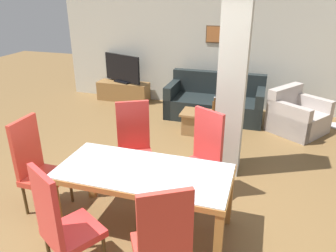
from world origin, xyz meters
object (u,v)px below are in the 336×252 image
object	(u,v)px
coffee_table	(201,123)
sofa	(215,103)
dining_chair_far_left	(135,144)
dining_chair_head_left	(37,164)
dining_table	(144,182)
tv_stand	(124,91)
dining_chair_far_right	(202,154)
dining_chair_near_left	(62,223)
dining_chair_near_right	(162,242)
armchair	(296,117)
bottle	(214,106)
tv_screen	(122,69)

from	to	relation	value
coffee_table	sofa	bearing A→B (deg)	84.23
sofa	dining_chair_far_left	bearing A→B (deg)	77.72
sofa	dining_chair_head_left	bearing A→B (deg)	67.77
dining_chair_head_left	dining_table	bearing A→B (deg)	90.00
sofa	tv_stand	size ratio (longest dim) A/B	1.59
dining_chair_head_left	dining_chair_far_right	bearing A→B (deg)	114.25
dining_chair_near_left	tv_stand	size ratio (longest dim) A/B	0.94
dining_chair_near_right	tv_stand	bearing A→B (deg)	87.03
dining_chair_far_right	dining_chair_head_left	bearing A→B (deg)	53.79
sofa	coffee_table	distance (m)	0.94
dining_chair_head_left	sofa	bearing A→B (deg)	157.77
sofa	dining_chair_near_left	bearing A→B (deg)	82.19
dining_table	armchair	distance (m)	3.83
coffee_table	dining_chair_far_left	bearing A→B (deg)	-105.37
dining_table	sofa	distance (m)	3.71
bottle	tv_screen	world-z (taller)	tv_screen
dining_chair_head_left	dining_chair_far_right	distance (m)	1.99
dining_chair_far_right	tv_stand	world-z (taller)	dining_chair_far_right
dining_table	dining_chair_far_left	distance (m)	0.97
dining_chair_far_right	sofa	xyz separation A→B (m)	(-0.31, 2.87, -0.30)
dining_table	dining_chair_head_left	world-z (taller)	dining_chair_head_left
dining_table	tv_screen	bearing A→B (deg)	117.24
dining_chair_far_left	tv_stand	bearing A→B (deg)	-91.54
dining_chair_near_left	bottle	distance (m)	3.77
dining_chair_far_right	bottle	bearing A→B (deg)	-55.14
dining_chair_head_left	coffee_table	bearing A→B (deg)	152.85
dining_chair_near_left	dining_chair_far_left	bearing A→B (deg)	119.42
dining_chair_far_right	tv_screen	size ratio (longest dim) A/B	1.15
dining_chair_head_left	tv_stand	world-z (taller)	dining_chair_head_left
sofa	coffee_table	size ratio (longest dim) A/B	2.67
tv_screen	dining_chair_far_right	bearing A→B (deg)	148.60
tv_stand	tv_screen	size ratio (longest dim) A/B	1.23
dining_chair_near_left	tv_stand	bearing A→B (deg)	138.05
dining_chair_far_left	dining_chair_near_right	bearing A→B (deg)	91.13
dining_table	dining_chair_head_left	distance (m)	1.35
tv_stand	tv_screen	distance (m)	0.54
dining_chair_near_left	sofa	size ratio (longest dim) A/B	0.59
dining_table	coffee_table	xyz separation A→B (m)	(0.06, 2.76, -0.39)
dining_chair_far_left	dining_table	bearing A→B (deg)	90.00
armchair	tv_screen	size ratio (longest dim) A/B	1.20
dining_chair_far_right	tv_stand	size ratio (longest dim) A/B	0.94
dining_table	tv_screen	distance (m)	4.66
tv_screen	dining_chair_head_left	bearing A→B (deg)	121.24
dining_chair_near_right	tv_stand	xyz separation A→B (m)	(-2.60, 4.92, -0.38)
armchair	tv_screen	world-z (taller)	tv_screen
dining_chair_near_left	tv_screen	distance (m)	5.24
dining_table	tv_stand	xyz separation A→B (m)	(-2.13, 4.14, -0.38)
dining_chair_near_left	dining_chair_head_left	bearing A→B (deg)	166.78
armchair	dining_chair_near_right	bearing A→B (deg)	17.65
dining_chair_near_left	bottle	xyz separation A→B (m)	(0.74, 3.69, -0.07)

